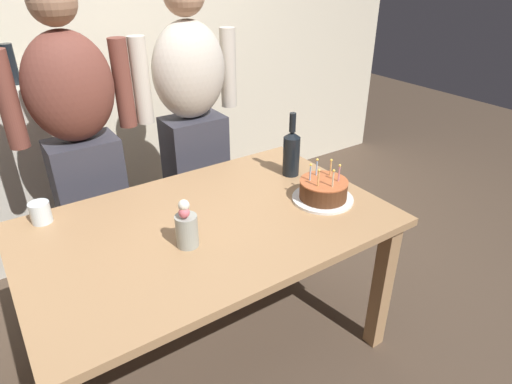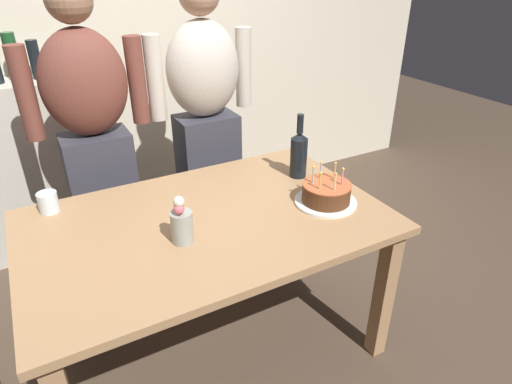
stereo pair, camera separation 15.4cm
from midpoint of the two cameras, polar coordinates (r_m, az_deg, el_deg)
ground_plane at (r=2.33m, az=-7.30°, el=-19.45°), size 10.00×10.00×0.00m
back_wall at (r=3.08m, az=-23.12°, el=18.49°), size 5.20×0.10×2.60m
dining_table at (r=1.91m, az=-8.47°, el=-6.34°), size 1.50×0.96×0.74m
birthday_cake at (r=1.98m, az=6.56°, el=0.10°), size 0.28×0.28×0.18m
water_glass_near at (r=2.05m, az=-28.23°, el=-2.41°), size 0.08×0.08×0.09m
wine_bottle at (r=2.18m, az=2.61°, el=5.22°), size 0.08×0.08×0.32m
flower_vase at (r=1.68m, az=-11.66°, el=-4.66°), size 0.09×0.09×0.20m
person_man_bearded at (r=2.38m, az=-23.49°, el=5.16°), size 0.61×0.27×1.66m
person_woman_cardigan at (r=2.54m, az=-9.95°, el=8.56°), size 0.61×0.27×1.66m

